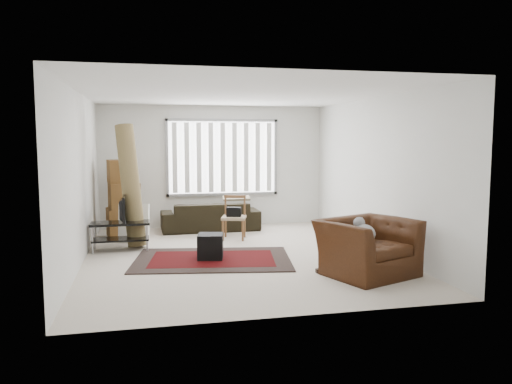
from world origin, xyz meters
TOP-DOWN VIEW (x-y plane):
  - room at (0.03, 0.51)m, footprint 6.00×6.02m
  - persian_rug at (-0.46, -0.23)m, footprint 2.74×2.05m
  - tv_stand at (-1.95, 0.82)m, footprint 1.02×0.46m
  - tv at (-1.95, 0.82)m, footprint 0.11×0.82m
  - subwoofer at (-0.48, -0.18)m, footprint 0.47×0.47m
  - moving_boxes at (-1.94, 2.14)m, footprint 0.73×0.68m
  - white_flatpack at (-1.73, 1.50)m, footprint 0.60×0.32m
  - rolled_rug at (-1.76, 1.15)m, footprint 0.65×0.79m
  - sofa at (-0.15, 2.45)m, footprint 2.10×0.95m
  - side_chair at (0.18, 1.41)m, footprint 0.57×0.57m
  - armchair at (1.62, -1.58)m, footprint 1.55×1.46m

SIDE VIEW (x-z plane):
  - persian_rug at x=-0.46m, z-range 0.00..0.02m
  - subwoofer at x=-0.48m, z-range 0.02..0.42m
  - tv_stand at x=-1.95m, z-range 0.11..0.62m
  - white_flatpack at x=-1.73m, z-range 0.00..0.74m
  - sofa at x=-0.15m, z-range 0.00..0.80m
  - armchair at x=1.62m, z-range 0.00..0.93m
  - side_chair at x=0.18m, z-range 0.05..0.90m
  - moving_boxes at x=-1.94m, z-range -0.05..1.49m
  - tv at x=-1.95m, z-range 0.51..0.98m
  - rolled_rug at x=-1.76m, z-range 0.00..2.24m
  - room at x=0.03m, z-range 0.40..3.11m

